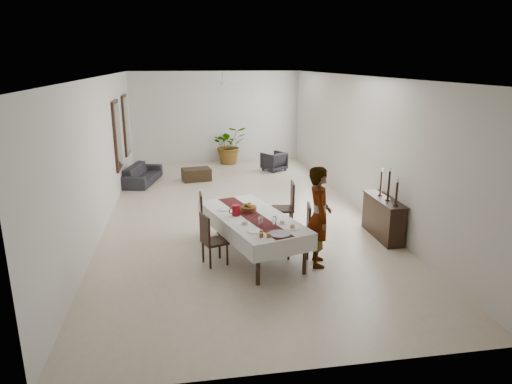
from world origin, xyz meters
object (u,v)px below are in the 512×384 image
(dining_table_top, at_px, (252,218))
(red_pitcher, at_px, (236,210))
(woman, at_px, (319,217))
(sofa, at_px, (142,174))
(sideboard_body, at_px, (383,218))

(dining_table_top, distance_m, red_pitcher, 0.32)
(red_pitcher, distance_m, woman, 1.54)
(dining_table_top, relative_size, red_pitcher, 12.00)
(red_pitcher, bearing_deg, woman, -26.45)
(dining_table_top, relative_size, woman, 1.34)
(red_pitcher, relative_size, sofa, 0.11)
(sideboard_body, xyz_separation_m, sofa, (-5.24, 5.31, -0.13))
(dining_table_top, distance_m, sideboard_body, 2.87)
(dining_table_top, relative_size, sideboard_body, 1.82)
(dining_table_top, xyz_separation_m, sofa, (-2.43, 5.77, -0.46))
(dining_table_top, height_order, woman, woman)
(sideboard_body, bearing_deg, dining_table_top, -170.76)
(sideboard_body, bearing_deg, woman, -148.00)
(dining_table_top, bearing_deg, red_pitcher, 149.04)
(red_pitcher, distance_m, sofa, 6.12)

